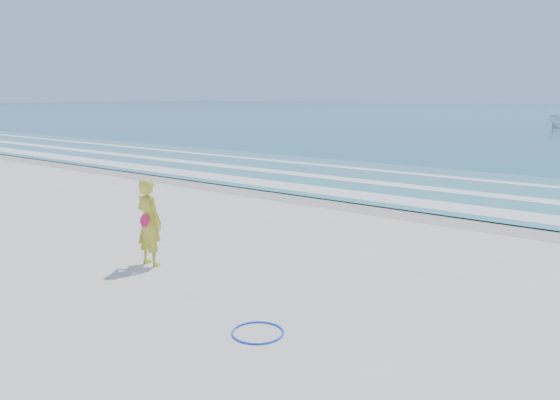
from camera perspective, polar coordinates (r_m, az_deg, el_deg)
The scene contains 8 objects.
ground at distance 11.70m, azimuth -14.57°, elevation -7.46°, with size 400.00×400.00×0.00m, color silver.
wet_sand at distance 18.40m, azimuth 8.06°, elevation -0.46°, with size 400.00×2.40×0.00m, color #B2A893.
shallow at distance 22.81m, azimuth 14.31°, elevation 1.64°, with size 400.00×10.00×0.01m, color #59B7AD.
foam_near at distance 19.52m, azimuth 9.96°, elevation 0.29°, with size 400.00×1.40×0.01m, color white.
foam_mid at distance 22.09m, azimuth 13.48°, elevation 1.40°, with size 400.00×0.90×0.01m, color white.
foam_far at distance 25.10m, azimuth 16.60°, elevation 2.38°, with size 400.00×0.60×0.01m, color white.
hoop at distance 8.69m, azimuth -2.35°, elevation -13.67°, with size 0.82×0.82×0.03m, color blue.
woman at distance 11.98m, azimuth -13.51°, elevation -2.27°, with size 0.70×0.46×1.89m.
Camera 1 is at (8.87, -6.71, 3.65)m, focal length 35.00 mm.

